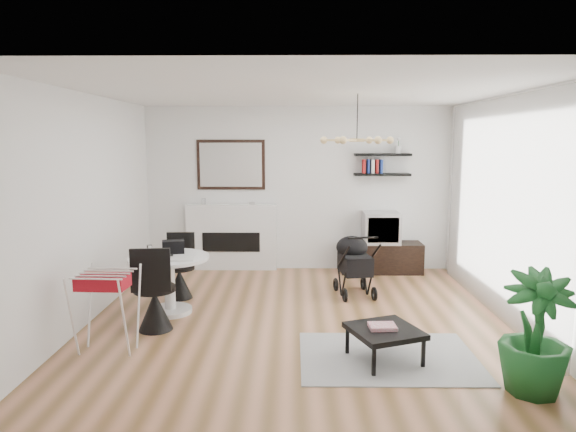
{
  "coord_description": "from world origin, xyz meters",
  "views": [
    {
      "loc": [
        -0.06,
        -5.97,
        2.15
      ],
      "look_at": [
        -0.14,
        0.4,
        1.21
      ],
      "focal_mm": 32.0,
      "sensor_mm": 36.0,
      "label": 1
    }
  ],
  "objects_px": {
    "coffee_table": "(385,332)",
    "stroller": "(354,267)",
    "drying_rack": "(106,310)",
    "fireplace": "(232,229)",
    "tv_console": "(381,257)",
    "crt_tv": "(381,228)",
    "potted_plant": "(536,333)",
    "dining_table": "(169,276)"
  },
  "relations": [
    {
      "from": "coffee_table",
      "to": "stroller",
      "type": "bearing_deg",
      "value": 91.18
    },
    {
      "from": "drying_rack",
      "to": "coffee_table",
      "type": "bearing_deg",
      "value": -1.22
    },
    {
      "from": "drying_rack",
      "to": "stroller",
      "type": "relative_size",
      "value": 0.92
    },
    {
      "from": "fireplace",
      "to": "coffee_table",
      "type": "relative_size",
      "value": 2.68
    },
    {
      "from": "tv_console",
      "to": "crt_tv",
      "type": "xyz_separation_m",
      "value": [
        -0.01,
        -0.0,
        0.5
      ]
    },
    {
      "from": "crt_tv",
      "to": "potted_plant",
      "type": "xyz_separation_m",
      "value": [
        0.63,
        -4.06,
        -0.21
      ]
    },
    {
      "from": "fireplace",
      "to": "tv_console",
      "type": "xyz_separation_m",
      "value": [
        2.47,
        -0.16,
        -0.44
      ]
    },
    {
      "from": "drying_rack",
      "to": "coffee_table",
      "type": "xyz_separation_m",
      "value": [
        2.79,
        -0.19,
        -0.15
      ]
    },
    {
      "from": "coffee_table",
      "to": "dining_table",
      "type": "bearing_deg",
      "value": 150.32
    },
    {
      "from": "dining_table",
      "to": "stroller",
      "type": "bearing_deg",
      "value": 19.03
    },
    {
      "from": "stroller",
      "to": "potted_plant",
      "type": "xyz_separation_m",
      "value": [
        1.21,
        -2.84,
        0.14
      ]
    },
    {
      "from": "fireplace",
      "to": "tv_console",
      "type": "relative_size",
      "value": 1.65
    },
    {
      "from": "crt_tv",
      "to": "drying_rack",
      "type": "bearing_deg",
      "value": -135.65
    },
    {
      "from": "dining_table",
      "to": "drying_rack",
      "type": "height_order",
      "value": "drying_rack"
    },
    {
      "from": "coffee_table",
      "to": "potted_plant",
      "type": "distance_m",
      "value": 1.34
    },
    {
      "from": "crt_tv",
      "to": "potted_plant",
      "type": "distance_m",
      "value": 4.11
    },
    {
      "from": "fireplace",
      "to": "potted_plant",
      "type": "distance_m",
      "value": 5.24
    },
    {
      "from": "crt_tv",
      "to": "dining_table",
      "type": "relative_size",
      "value": 0.58
    },
    {
      "from": "fireplace",
      "to": "crt_tv",
      "type": "distance_m",
      "value": 2.46
    },
    {
      "from": "stroller",
      "to": "potted_plant",
      "type": "relative_size",
      "value": 0.85
    },
    {
      "from": "tv_console",
      "to": "crt_tv",
      "type": "bearing_deg",
      "value": -167.05
    },
    {
      "from": "tv_console",
      "to": "dining_table",
      "type": "bearing_deg",
      "value": -145.54
    },
    {
      "from": "drying_rack",
      "to": "potted_plant",
      "type": "distance_m",
      "value": 4.04
    },
    {
      "from": "potted_plant",
      "to": "fireplace",
      "type": "bearing_deg",
      "value": 126.17
    },
    {
      "from": "tv_console",
      "to": "drying_rack",
      "type": "relative_size",
      "value": 1.56
    },
    {
      "from": "fireplace",
      "to": "potted_plant",
      "type": "height_order",
      "value": "fireplace"
    },
    {
      "from": "fireplace",
      "to": "dining_table",
      "type": "height_order",
      "value": "fireplace"
    },
    {
      "from": "dining_table",
      "to": "coffee_table",
      "type": "distance_m",
      "value": 2.81
    },
    {
      "from": "dining_table",
      "to": "potted_plant",
      "type": "bearing_deg",
      "value": -29.26
    },
    {
      "from": "dining_table",
      "to": "coffee_table",
      "type": "relative_size",
      "value": 1.23
    },
    {
      "from": "potted_plant",
      "to": "stroller",
      "type": "bearing_deg",
      "value": 113.02
    },
    {
      "from": "tv_console",
      "to": "stroller",
      "type": "height_order",
      "value": "stroller"
    },
    {
      "from": "fireplace",
      "to": "tv_console",
      "type": "bearing_deg",
      "value": -3.77
    },
    {
      "from": "tv_console",
      "to": "dining_table",
      "type": "relative_size",
      "value": 1.32
    },
    {
      "from": "crt_tv",
      "to": "drying_rack",
      "type": "relative_size",
      "value": 0.69
    },
    {
      "from": "drying_rack",
      "to": "stroller",
      "type": "bearing_deg",
      "value": 39.05
    },
    {
      "from": "crt_tv",
      "to": "drying_rack",
      "type": "distance_m",
      "value": 4.65
    },
    {
      "from": "fireplace",
      "to": "drying_rack",
      "type": "height_order",
      "value": "fireplace"
    },
    {
      "from": "tv_console",
      "to": "dining_table",
      "type": "xyz_separation_m",
      "value": [
        -2.98,
        -2.05,
        0.23
      ]
    },
    {
      "from": "crt_tv",
      "to": "drying_rack",
      "type": "height_order",
      "value": "crt_tv"
    },
    {
      "from": "potted_plant",
      "to": "coffee_table",
      "type": "bearing_deg",
      "value": 151.63
    },
    {
      "from": "stroller",
      "to": "fireplace",
      "type": "bearing_deg",
      "value": 134.72
    }
  ]
}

